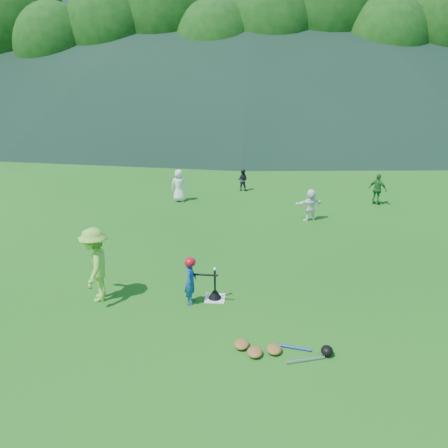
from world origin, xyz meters
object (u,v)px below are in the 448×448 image
home_plate (215,298)px  fielder_c (378,189)px  batter_child (191,281)px  fielder_d (310,205)px  equipment_pile (274,349)px  adult_coach (96,265)px  fielder_a (179,186)px  fielder_b (243,180)px  batting_tee (215,294)px

home_plate → fielder_c: (5.40, 7.70, 0.58)m
batter_child → fielder_d: bearing=-25.9°
home_plate → equipment_pile: bearing=-55.9°
adult_coach → fielder_d: 7.90m
adult_coach → fielder_c: adult_coach is taller
home_plate → batter_child: size_ratio=0.42×
fielder_c → fielder_d: 3.40m
adult_coach → fielder_a: bearing=167.4°
batter_child → fielder_b: 9.56m
fielder_b → fielder_d: (2.45, -3.67, 0.08)m
fielder_c → fielder_d: (-2.72, -2.05, -0.05)m
batter_child → fielder_d: (3.19, 5.87, 0.01)m
fielder_b → fielder_d: size_ratio=0.85×
fielder_b → batting_tee: (-0.23, -9.32, -0.33)m
fielder_a → fielder_c: bearing=178.9°
fielder_a → fielder_c: size_ratio=1.06×
home_plate → fielder_d: size_ratio=0.41×
fielder_b → batting_tee: size_ratio=1.35×
home_plate → fielder_d: fielder_d is taller
home_plate → batting_tee: batting_tee is taller
batting_tee → batter_child: bearing=-157.5°
home_plate → batting_tee: (0.00, 0.00, 0.12)m
adult_coach → fielder_a: (0.44, 7.75, -0.22)m
fielder_a → equipment_pile: 10.04m
home_plate → fielder_c: 9.42m
batter_child → fielder_c: bearing=-34.1°
fielder_a → fielder_b: 2.99m
adult_coach → equipment_pile: 4.29m
home_plate → batter_child: bearing=-157.5°
batter_child → fielder_b: batter_child is taller
fielder_b → fielder_d: 4.41m
home_plate → batter_child: 0.76m
fielder_a → fielder_c: 7.56m
fielder_d → fielder_c: bearing=-162.4°
fielder_b → fielder_d: bearing=136.1°
fielder_d → batter_child: bearing=42.1°
fielder_c → batter_child: bearing=91.1°
batter_child → fielder_a: size_ratio=0.85×
home_plate → fielder_c: size_ratio=0.38×
fielder_a → fielder_c: fielder_a is taller
batter_child → equipment_pile: bearing=-130.4°
batter_child → adult_coach: 2.12m
adult_coach → fielder_b: 9.96m
batter_child → batting_tee: size_ratio=1.56×
home_plate → adult_coach: size_ratio=0.27×
fielder_a → fielder_d: 5.19m
fielder_b → batter_child: bearing=97.9°
fielder_c → adult_coach: bearing=82.6°
fielder_d → fielder_a: bearing=-40.6°
fielder_c → equipment_pile: bearing=104.6°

